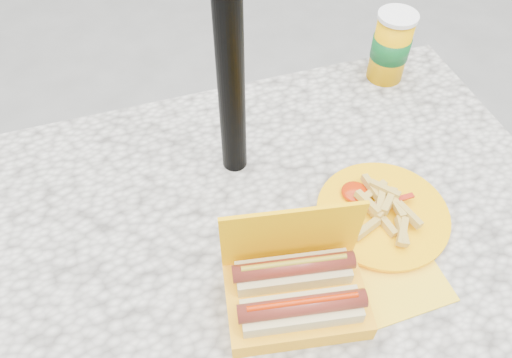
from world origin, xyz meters
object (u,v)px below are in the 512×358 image
object	(u,v)px
umbrella_pole	(228,13)
hotdog_box	(296,292)
fries_plate	(382,217)
soda_cup	(391,47)

from	to	relation	value
umbrella_pole	hotdog_box	bearing A→B (deg)	-88.90
umbrella_pole	hotdog_box	distance (m)	0.45
umbrella_pole	hotdog_box	size ratio (longest dim) A/B	8.79
fries_plate	soda_cup	bearing A→B (deg)	62.05
umbrella_pole	soda_cup	distance (m)	0.53
hotdog_box	fries_plate	distance (m)	0.24
hotdog_box	fries_plate	size ratio (longest dim) A/B	0.77
fries_plate	soda_cup	distance (m)	0.44
umbrella_pole	soda_cup	xyz separation A→B (m)	(0.43, 0.16, -0.26)
umbrella_pole	soda_cup	bearing A→B (deg)	20.51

